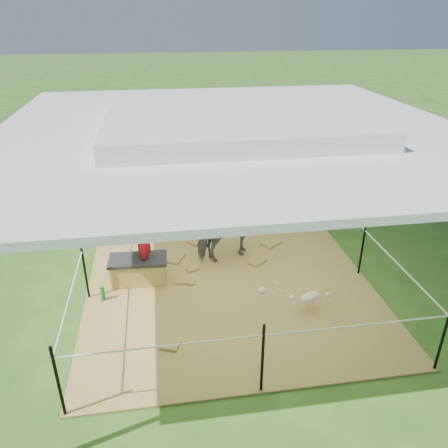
{
  "coord_description": "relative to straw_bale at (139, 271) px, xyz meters",
  "views": [
    {
      "loc": [
        -1.02,
        -5.94,
        4.09
      ],
      "look_at": [
        0.0,
        0.6,
        0.85
      ],
      "focal_mm": 35.0,
      "sensor_mm": 36.0,
      "label": 1
    }
  ],
  "objects": [
    {
      "name": "ground",
      "position": [
        1.47,
        -0.33,
        -0.23
      ],
      "size": [
        90.0,
        90.0,
        0.0
      ],
      "primitive_type": "plane",
      "color": "#2D5919",
      "rests_on": "ground"
    },
    {
      "name": "hay_patch",
      "position": [
        1.47,
        -0.33,
        -0.21
      ],
      "size": [
        4.6,
        4.6,
        0.03
      ],
      "primitive_type": "cube",
      "color": "brown",
      "rests_on": "ground"
    },
    {
      "name": "canopy_tent",
      "position": [
        1.47,
        -0.33,
        2.47
      ],
      "size": [
        6.3,
        6.3,
        2.9
      ],
      "color": "silver",
      "rests_on": "ground"
    },
    {
      "name": "rope_fence",
      "position": [
        1.47,
        -0.33,
        0.42
      ],
      "size": [
        4.54,
        4.54,
        1.0
      ],
      "color": "black",
      "rests_on": "ground"
    },
    {
      "name": "straw_bale",
      "position": [
        0.0,
        0.0,
        0.0
      ],
      "size": [
        0.9,
        0.48,
        0.39
      ],
      "primitive_type": "cube",
      "rotation": [
        0.0,
        0.0,
        -0.04
      ],
      "color": "olive",
      "rests_on": "hay_patch"
    },
    {
      "name": "dark_cloth",
      "position": [
        0.0,
        0.0,
        0.22
      ],
      "size": [
        0.96,
        0.53,
        0.05
      ],
      "primitive_type": "cube",
      "rotation": [
        0.0,
        0.0,
        -0.04
      ],
      "color": "black",
      "rests_on": "straw_bale"
    },
    {
      "name": "woman",
      "position": [
        0.1,
        0.0,
        0.72
      ],
      "size": [
        0.27,
        0.39,
        1.05
      ],
      "primitive_type": "imported",
      "rotation": [
        0.0,
        0.0,
        -1.61
      ],
      "color": "red",
      "rests_on": "straw_bale"
    },
    {
      "name": "green_bottle",
      "position": [
        -0.55,
        -0.45,
        -0.07
      ],
      "size": [
        0.07,
        0.07,
        0.24
      ],
      "primitive_type": "cylinder",
      "rotation": [
        0.0,
        0.0,
        -0.04
      ],
      "color": "#197331",
      "rests_on": "hay_patch"
    },
    {
      "name": "pony",
      "position": [
        1.63,
        0.49,
        0.31
      ],
      "size": [
        1.3,
        0.91,
        1.01
      ],
      "primitive_type": "imported",
      "rotation": [
        0.0,
        0.0,
        1.91
      ],
      "color": "#4B4B50",
      "rests_on": "hay_patch"
    },
    {
      "name": "pink_hat",
      "position": [
        1.63,
        0.49,
        0.88
      ],
      "size": [
        0.31,
        0.31,
        0.15
      ],
      "primitive_type": "cylinder",
      "color": "#FF93CB",
      "rests_on": "pony"
    },
    {
      "name": "foal",
      "position": [
        2.54,
        -1.18,
        0.06
      ],
      "size": [
        1.04,
        0.81,
        0.51
      ],
      "primitive_type": null,
      "rotation": [
        0.0,
        0.0,
        0.37
      ],
      "color": "beige",
      "rests_on": "hay_patch"
    },
    {
      "name": "trash_barrel",
      "position": [
        5.65,
        6.23,
        0.26
      ],
      "size": [
        0.76,
        0.76,
        0.96
      ],
      "primitive_type": "cylinder",
      "rotation": [
        0.0,
        0.0,
        -0.27
      ],
      "color": "#172DB0",
      "rests_on": "ground"
    },
    {
      "name": "picnic_table_near",
      "position": [
        3.62,
        7.99,
        0.14
      ],
      "size": [
        1.99,
        1.61,
        0.74
      ],
      "primitive_type": "cube",
      "rotation": [
        0.0,
        0.0,
        -0.21
      ],
      "color": "brown",
      "rests_on": "ground"
    },
    {
      "name": "picnic_table_far",
      "position": [
        7.13,
        9.4,
        0.17
      ],
      "size": [
        1.94,
        1.44,
        0.79
      ],
      "primitive_type": "cube",
      "rotation": [
        0.0,
        0.0,
        0.04
      ],
      "color": "brown",
      "rests_on": "ground"
    },
    {
      "name": "distant_person",
      "position": [
        3.87,
        6.8,
        0.42
      ],
      "size": [
        0.64,
        0.51,
        1.3
      ],
      "primitive_type": "imported",
      "rotation": [
        0.0,
        0.0,
        3.12
      ],
      "color": "#3069B4",
      "rests_on": "ground"
    }
  ]
}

